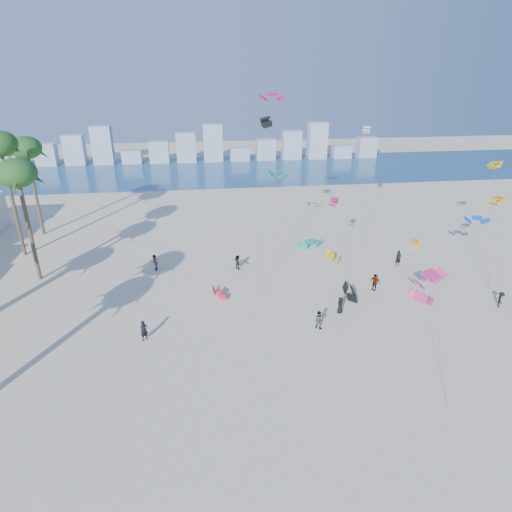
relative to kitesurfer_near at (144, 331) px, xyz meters
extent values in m
plane|color=beige|center=(7.10, -10.10, -0.91)|extent=(220.00, 220.00, 0.00)
plane|color=navy|center=(7.10, 61.90, -0.90)|extent=(220.00, 220.00, 0.00)
imported|color=black|center=(0.00, 0.00, 0.00)|extent=(0.79, 0.72, 1.81)
imported|color=gray|center=(14.80, -0.03, -0.08)|extent=(1.01, 1.01, 1.65)
imported|color=black|center=(17.43, 2.13, -0.11)|extent=(0.87, 0.93, 1.60)
imported|color=gray|center=(22.18, 5.94, 0.00)|extent=(1.01, 1.10, 1.80)
imported|color=black|center=(32.74, 1.24, -0.13)|extent=(0.96, 1.15, 1.55)
imported|color=gray|center=(8.91, 12.70, -0.08)|extent=(1.28, 1.52, 1.64)
imported|color=black|center=(27.07, 11.25, 0.01)|extent=(0.69, 0.47, 1.83)
imported|color=gray|center=(-0.27, 13.54, 0.00)|extent=(0.71, 0.90, 1.81)
cylinder|color=#595959|center=(19.45, 9.68, 3.18)|extent=(0.97, 2.85, 8.18)
cylinder|color=#595959|center=(13.69, 15.41, 4.01)|extent=(0.71, 3.54, 9.84)
cylinder|color=#595959|center=(32.39, 2.56, 3.93)|extent=(0.59, 4.32, 9.68)
cylinder|color=#595959|center=(11.01, 8.94, 7.26)|extent=(1.44, 5.41, 16.34)
cylinder|color=#595959|center=(24.40, 16.86, 6.32)|extent=(0.42, 2.95, 14.46)
cylinder|color=#595959|center=(33.73, 6.38, 2.39)|extent=(0.86, 3.08, 6.61)
cylinder|color=#595959|center=(14.63, 17.15, 8.09)|extent=(2.21, 2.95, 18.00)
cylinder|color=#595959|center=(35.90, 8.91, 4.87)|extent=(0.97, 4.69, 11.57)
cylinder|color=#595959|center=(21.04, -8.10, 2.82)|extent=(0.20, 5.05, 7.47)
cylinder|color=brown|center=(-12.32, 12.90, 4.83)|extent=(0.40, 0.40, 11.47)
ellipsoid|color=#1E4F1B|center=(-12.32, 12.90, 10.56)|extent=(3.80, 3.80, 2.85)
cylinder|color=brown|center=(-16.22, 19.90, 5.66)|extent=(0.40, 0.40, 13.14)
cylinder|color=brown|center=(-16.15, 26.90, 4.85)|extent=(0.40, 0.40, 11.50)
ellipsoid|color=#1E4F1B|center=(-16.15, 26.90, 10.60)|extent=(3.80, 3.80, 2.85)
cube|color=#9EADBF|center=(-34.90, 71.90, 0.59)|extent=(4.40, 3.00, 3.00)
cube|color=#9EADBF|center=(-28.70, 71.90, 1.49)|extent=(4.40, 3.00, 4.80)
cube|color=#9EADBF|center=(-22.50, 71.90, 2.39)|extent=(4.40, 3.00, 6.60)
cube|color=#9EADBF|center=(-16.30, 71.90, 3.29)|extent=(4.40, 3.00, 8.40)
cube|color=#9EADBF|center=(-10.10, 71.90, 0.59)|extent=(4.40, 3.00, 3.00)
cube|color=#9EADBF|center=(-3.90, 71.90, 1.49)|extent=(4.40, 3.00, 4.80)
cube|color=#9EADBF|center=(2.30, 71.90, 2.39)|extent=(4.40, 3.00, 6.60)
cube|color=#9EADBF|center=(8.50, 71.90, 3.29)|extent=(4.40, 3.00, 8.40)
cube|color=#9EADBF|center=(14.70, 71.90, 0.59)|extent=(4.40, 3.00, 3.00)
cube|color=#9EADBF|center=(20.90, 71.90, 1.49)|extent=(4.40, 3.00, 4.80)
cube|color=#9EADBF|center=(27.10, 71.90, 2.39)|extent=(4.40, 3.00, 6.60)
cube|color=#9EADBF|center=(33.30, 71.90, 3.29)|extent=(4.40, 3.00, 8.40)
cube|color=#9EADBF|center=(39.50, 71.90, 0.59)|extent=(4.40, 3.00, 3.00)
cube|color=#9EADBF|center=(45.70, 71.90, 1.49)|extent=(4.40, 3.00, 4.80)
camera|label=1|loc=(5.32, -31.32, 20.29)|focal=30.56mm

